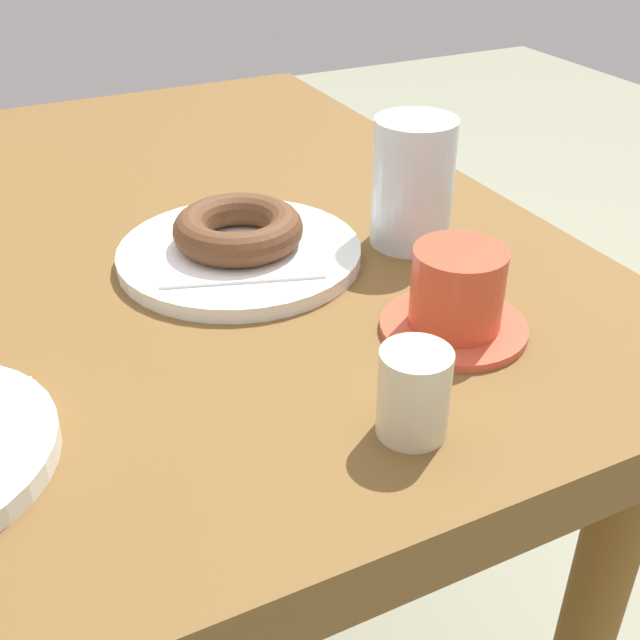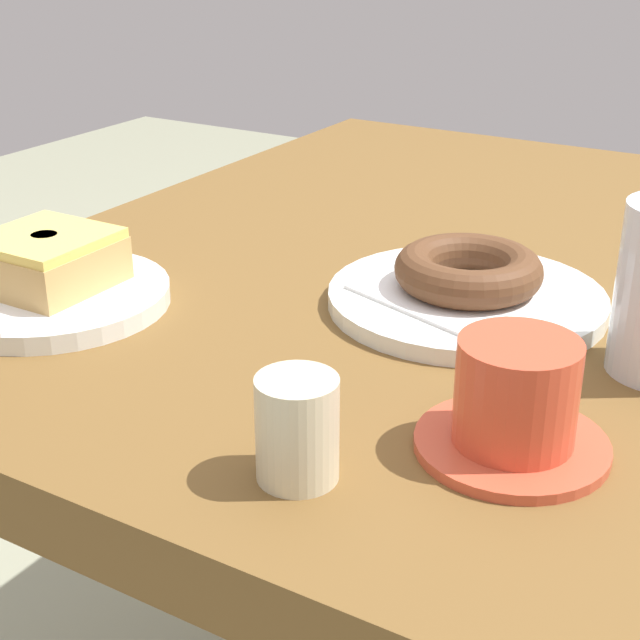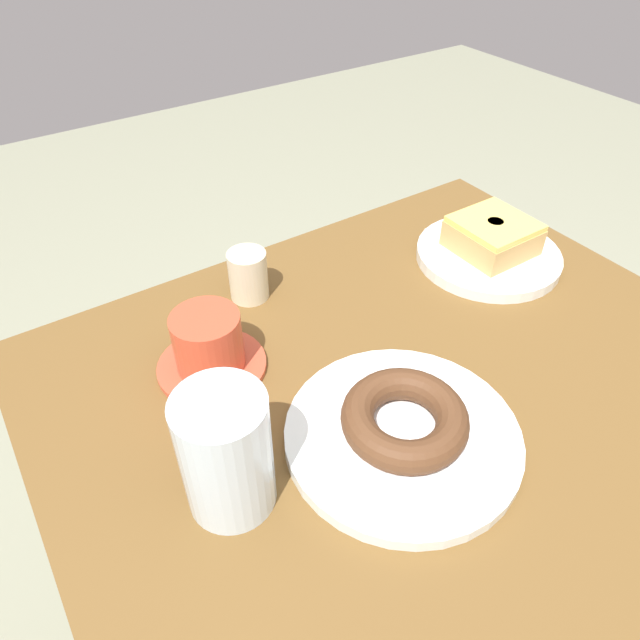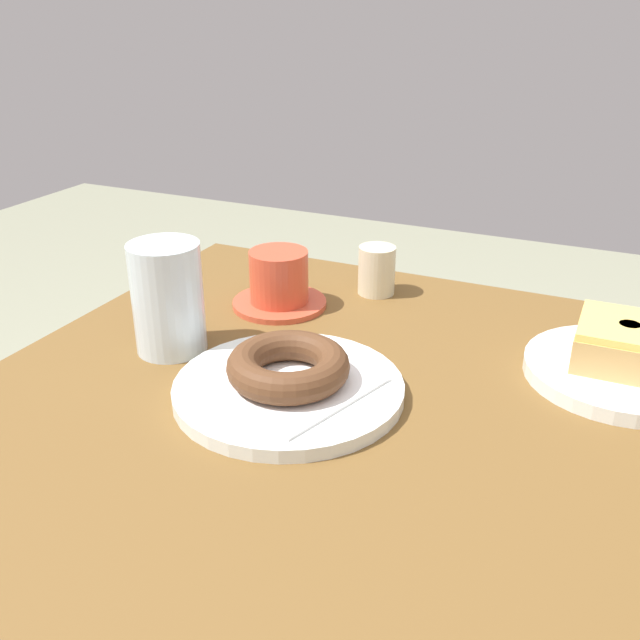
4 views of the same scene
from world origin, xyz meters
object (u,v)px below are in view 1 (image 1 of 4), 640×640
Objects in this scene: donut_chocolate_ring at (238,229)px; coffee_cup at (457,296)px; plate_chocolate_ring at (240,254)px; water_glass at (413,183)px; sugar_jar at (414,393)px.

coffee_cup is (-0.19, -0.11, 0.00)m from donut_chocolate_ring.
plate_chocolate_ring is at bearing 0.00° from donut_chocolate_ring.
plate_chocolate_ring is 1.85× the size of water_glass.
water_glass reaches higher than sugar_jar.
coffee_cup reaches higher than sugar_jar.
water_glass is 1.03× the size of coffee_cup.
donut_chocolate_ring is 0.29m from sugar_jar.
donut_chocolate_ring is (0.00, 0.00, 0.03)m from plate_chocolate_ring.
donut_chocolate_ring is 0.22m from coffee_cup.
coffee_cup reaches higher than donut_chocolate_ring.
water_glass is 1.92× the size of sugar_jar.
plate_chocolate_ring is at bearing 2.68° from sugar_jar.
plate_chocolate_ring is at bearing 77.49° from water_glass.
sugar_jar is (-0.09, 0.10, -0.00)m from coffee_cup.
coffee_cup is at bearing -150.19° from plate_chocolate_ring.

